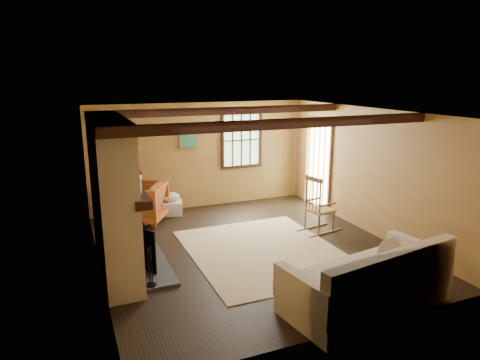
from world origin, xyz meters
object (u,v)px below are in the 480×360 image
rocking_chair (318,208)px  sofa (369,285)px  laundry_basket (171,208)px  armchair (142,203)px  fireplace (115,203)px

rocking_chair → sofa: (-0.93, -2.69, -0.15)m
rocking_chair → laundry_basket: bearing=38.2°
rocking_chair → sofa: bearing=150.4°
rocking_chair → sofa: 2.85m
sofa → armchair: bearing=106.2°
laundry_basket → armchair: size_ratio=0.55×
laundry_basket → fireplace: bearing=-120.4°
fireplace → armchair: (0.75, 2.17, -0.69)m
laundry_basket → sofa: bearing=-72.8°
laundry_basket → armchair: 0.74m
fireplace → laundry_basket: 2.94m
rocking_chair → armchair: (-3.07, 1.89, -0.06)m
fireplace → armchair: 2.40m
rocking_chair → fireplace: bearing=83.6°
sofa → laundry_basket: (-1.49, 4.81, -0.18)m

